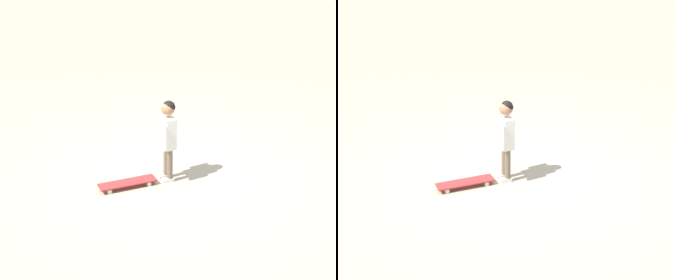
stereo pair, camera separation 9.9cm
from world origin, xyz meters
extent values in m
plane|color=tan|center=(0.00, 0.00, 0.00)|extent=(50.00, 50.00, 0.00)
cylinder|color=brown|center=(-0.25, 0.10, 0.24)|extent=(0.08, 0.08, 0.42)
cube|color=white|center=(-0.26, 0.13, 0.03)|extent=(0.13, 0.17, 0.05)
cylinder|color=brown|center=(-0.15, 0.14, 0.24)|extent=(0.08, 0.08, 0.42)
cube|color=white|center=(-0.16, 0.17, 0.03)|extent=(0.13, 0.17, 0.05)
cube|color=white|center=(-0.20, 0.12, 0.65)|extent=(0.27, 0.22, 0.40)
cylinder|color=white|center=(-0.38, 0.15, 0.65)|extent=(0.06, 0.06, 0.32)
cylinder|color=white|center=(-0.03, 0.12, 0.65)|extent=(0.06, 0.06, 0.32)
sphere|color=#9E7051|center=(-0.20, 0.12, 0.96)|extent=(0.17, 0.17, 0.17)
sphere|color=black|center=(-0.19, 0.11, 0.98)|extent=(0.16, 0.16, 0.16)
cube|color=#B22D2D|center=(-0.40, 0.63, 0.07)|extent=(0.45, 0.75, 0.02)
cube|color=#B7B7BC|center=(-0.50, 0.86, 0.05)|extent=(0.11, 0.07, 0.02)
cube|color=#B7B7BC|center=(-0.30, 0.39, 0.05)|extent=(0.11, 0.07, 0.02)
cylinder|color=beige|center=(-0.57, 0.83, 0.03)|extent=(0.05, 0.06, 0.06)
cylinder|color=beige|center=(-0.43, 0.89, 0.03)|extent=(0.05, 0.06, 0.06)
cylinder|color=beige|center=(-0.37, 0.36, 0.03)|extent=(0.05, 0.06, 0.06)
cylinder|color=beige|center=(-0.24, 0.42, 0.03)|extent=(0.05, 0.06, 0.06)
camera|label=1|loc=(-6.03, 0.18, 3.01)|focal=54.44mm
camera|label=2|loc=(-6.03, 0.08, 3.01)|focal=54.44mm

